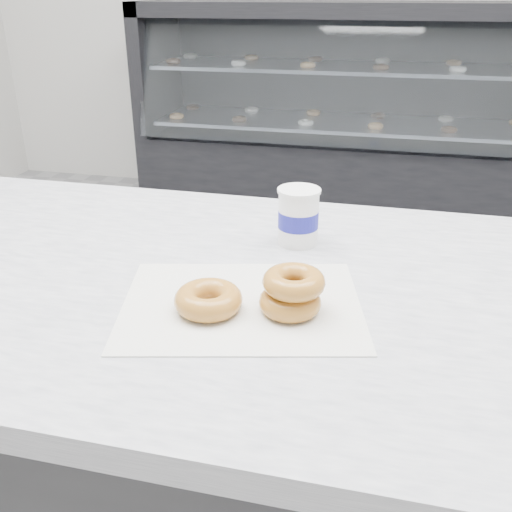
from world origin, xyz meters
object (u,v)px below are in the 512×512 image
Objects in this scene: counter at (200,479)px; coffee_cup at (298,216)px; display_case at (342,137)px; donut_single at (208,300)px; donut_stack at (292,292)px.

counter is 30.35× the size of coffee_cup.
donut_single is at bearing -88.62° from display_case.
display_case is at bearing 75.28° from coffee_cup.
donut_stack is (0.18, -2.80, 0.44)m from display_case.
donut_stack is at bearing -86.29° from display_case.
coffee_cup is at bearing 46.35° from counter.
donut_single is 0.28m from coffee_cup.
display_case is 2.86m from donut_single.
coffee_cup is (0.15, -2.56, 0.46)m from display_case.
display_case is at bearing 93.71° from donut_stack.
display_case reaches higher than donut_single.
display_case is 2.84m from donut_stack.
donut_single is at bearing -167.88° from donut_stack.
counter is 1.28× the size of display_case.
donut_single is at bearing -125.07° from coffee_cup.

